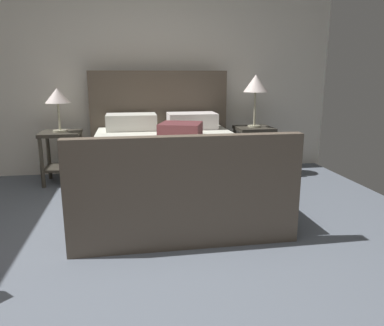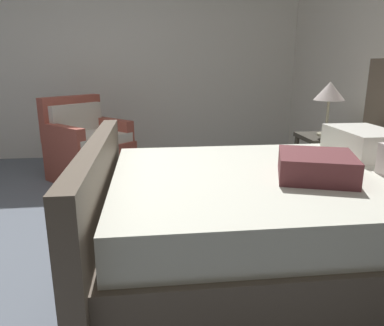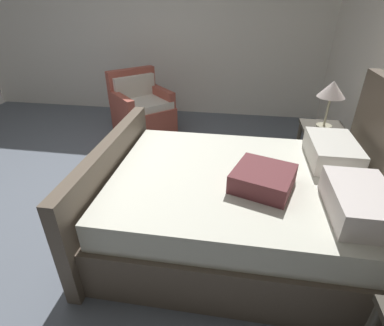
{
  "view_description": "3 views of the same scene",
  "coord_description": "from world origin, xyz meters",
  "px_view_note": "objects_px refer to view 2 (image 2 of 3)",
  "views": [
    {
      "loc": [
        0.02,
        -1.88,
        1.23
      ],
      "look_at": [
        0.49,
        0.85,
        0.57
      ],
      "focal_mm": 34.59,
      "sensor_mm": 36.0,
      "label": 1
    },
    {
      "loc": [
        2.38,
        0.88,
        1.24
      ],
      "look_at": [
        0.08,
        1.15,
        0.6
      ],
      "focal_mm": 33.77,
      "sensor_mm": 36.0,
      "label": 2
    },
    {
      "loc": [
        2.38,
        1.58,
        1.83
      ],
      "look_at": [
        0.17,
        1.22,
        0.56
      ],
      "focal_mm": 27.78,
      "sensor_mm": 36.0,
      "label": 3
    }
  ],
  "objects_px": {
    "nightstand_left": "(323,156)",
    "armchair": "(87,148)",
    "bed": "(287,213)",
    "table_lamp_left": "(330,93)"
  },
  "relations": [
    {
      "from": "nightstand_left",
      "to": "armchair",
      "type": "relative_size",
      "value": 0.59
    },
    {
      "from": "bed",
      "to": "table_lamp_left",
      "type": "relative_size",
      "value": 4.55
    },
    {
      "from": "bed",
      "to": "table_lamp_left",
      "type": "bearing_deg",
      "value": 145.44
    },
    {
      "from": "armchair",
      "to": "table_lamp_left",
      "type": "bearing_deg",
      "value": 69.59
    },
    {
      "from": "bed",
      "to": "nightstand_left",
      "type": "xyz_separation_m",
      "value": [
        -1.16,
        0.8,
        0.05
      ]
    },
    {
      "from": "bed",
      "to": "table_lamp_left",
      "type": "distance_m",
      "value": 1.54
    },
    {
      "from": "nightstand_left",
      "to": "table_lamp_left",
      "type": "bearing_deg",
      "value": 90.0
    },
    {
      "from": "nightstand_left",
      "to": "table_lamp_left",
      "type": "height_order",
      "value": "table_lamp_left"
    },
    {
      "from": "bed",
      "to": "table_lamp_left",
      "type": "height_order",
      "value": "bed"
    },
    {
      "from": "bed",
      "to": "armchair",
      "type": "xyz_separation_m",
      "value": [
        -2.02,
        -1.51,
        -0.01
      ]
    }
  ]
}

